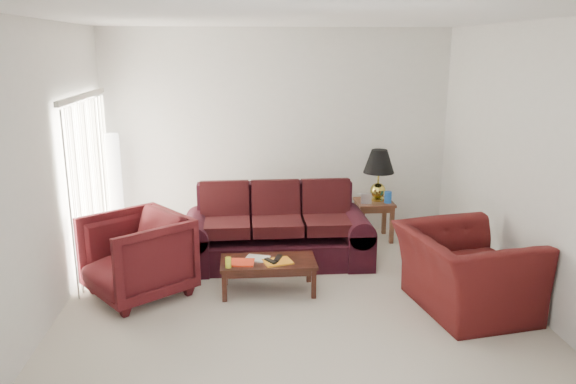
{
  "coord_description": "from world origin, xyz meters",
  "views": [
    {
      "loc": [
        -0.56,
        -5.6,
        2.73
      ],
      "look_at": [
        0.0,
        0.85,
        1.05
      ],
      "focal_mm": 35.0,
      "sensor_mm": 36.0,
      "label": 1
    }
  ],
  "objects_px": {
    "armchair_right": "(465,271)",
    "floor_lamp": "(114,189)",
    "end_table": "(373,220)",
    "coffee_table": "(268,276)",
    "armchair_left": "(137,256)",
    "sofa": "(277,226)"
  },
  "relations": [
    {
      "from": "armchair_right",
      "to": "floor_lamp",
      "type": "bearing_deg",
      "value": 50.28
    },
    {
      "from": "sofa",
      "to": "armchair_left",
      "type": "xyz_separation_m",
      "value": [
        -1.63,
        -0.85,
        -0.02
      ]
    },
    {
      "from": "floor_lamp",
      "to": "armchair_left",
      "type": "distance_m",
      "value": 1.87
    },
    {
      "from": "sofa",
      "to": "floor_lamp",
      "type": "bearing_deg",
      "value": 161.09
    },
    {
      "from": "sofa",
      "to": "armchair_left",
      "type": "bearing_deg",
      "value": -149.15
    },
    {
      "from": "end_table",
      "to": "coffee_table",
      "type": "xyz_separation_m",
      "value": [
        -1.62,
        -1.69,
        -0.1
      ]
    },
    {
      "from": "floor_lamp",
      "to": "armchair_left",
      "type": "relative_size",
      "value": 1.57
    },
    {
      "from": "floor_lamp",
      "to": "armchair_right",
      "type": "relative_size",
      "value": 1.21
    },
    {
      "from": "end_table",
      "to": "armchair_left",
      "type": "xyz_separation_m",
      "value": [
        -3.09,
        -1.66,
        0.18
      ]
    },
    {
      "from": "armchair_left",
      "to": "armchair_right",
      "type": "relative_size",
      "value": 0.78
    },
    {
      "from": "floor_lamp",
      "to": "coffee_table",
      "type": "relative_size",
      "value": 1.49
    },
    {
      "from": "coffee_table",
      "to": "end_table",
      "type": "bearing_deg",
      "value": 52.7
    },
    {
      "from": "end_table",
      "to": "armchair_left",
      "type": "relative_size",
      "value": 0.56
    },
    {
      "from": "sofa",
      "to": "floor_lamp",
      "type": "distance_m",
      "value": 2.4
    },
    {
      "from": "end_table",
      "to": "coffee_table",
      "type": "distance_m",
      "value": 2.34
    },
    {
      "from": "end_table",
      "to": "armchair_right",
      "type": "bearing_deg",
      "value": -79.35
    },
    {
      "from": "sofa",
      "to": "floor_lamp",
      "type": "xyz_separation_m",
      "value": [
        -2.21,
        0.9,
        0.31
      ]
    },
    {
      "from": "coffee_table",
      "to": "sofa",
      "type": "bearing_deg",
      "value": 86.41
    },
    {
      "from": "sofa",
      "to": "end_table",
      "type": "bearing_deg",
      "value": 32.09
    },
    {
      "from": "sofa",
      "to": "end_table",
      "type": "relative_size",
      "value": 4.2
    },
    {
      "from": "sofa",
      "to": "coffee_table",
      "type": "bearing_deg",
      "value": -96.91
    },
    {
      "from": "armchair_right",
      "to": "coffee_table",
      "type": "height_order",
      "value": "armchair_right"
    }
  ]
}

